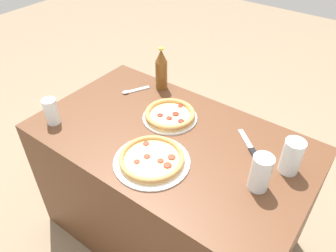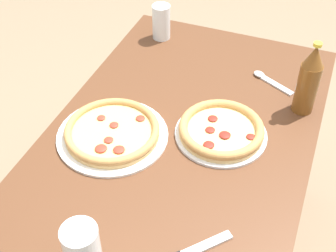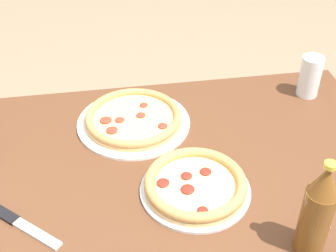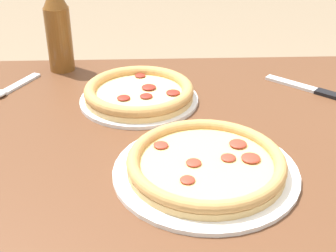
{
  "view_description": "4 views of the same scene",
  "coord_description": "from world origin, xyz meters",
  "px_view_note": "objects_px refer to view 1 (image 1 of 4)",
  "views": [
    {
      "loc": [
        -0.65,
        0.9,
        1.67
      ],
      "look_at": [
        0.01,
        -0.0,
        0.77
      ],
      "focal_mm": 35.0,
      "sensor_mm": 36.0,
      "label": 1
    },
    {
      "loc": [
        -0.86,
        -0.32,
        1.64
      ],
      "look_at": [
        0.02,
        0.03,
        0.76
      ],
      "focal_mm": 50.0,
      "sensor_mm": 36.0,
      "label": 2
    },
    {
      "loc": [
        -0.11,
        -0.87,
        1.51
      ],
      "look_at": [
        0.04,
        0.05,
        0.8
      ],
      "focal_mm": 50.0,
      "sensor_mm": 36.0,
      "label": 3
    },
    {
      "loc": [
        0.05,
        0.82,
        1.18
      ],
      "look_at": [
        0.02,
        0.07,
        0.76
      ],
      "focal_mm": 50.0,
      "sensor_mm": 36.0,
      "label": 4
    }
  ],
  "objects_px": {
    "pizza_salami": "(170,115)",
    "beer_bottle": "(161,70)",
    "glass_cola": "(260,174)",
    "glass_orange_juice": "(52,112)",
    "spoon": "(132,91)",
    "pizza_margherita": "(152,159)",
    "glass_mango_juice": "(291,158)",
    "knife": "(250,147)"
  },
  "relations": [
    {
      "from": "glass_orange_juice",
      "to": "beer_bottle",
      "type": "height_order",
      "value": "beer_bottle"
    },
    {
      "from": "glass_cola",
      "to": "spoon",
      "type": "distance_m",
      "value": 0.85
    },
    {
      "from": "pizza_margherita",
      "to": "knife",
      "type": "height_order",
      "value": "pizza_margherita"
    },
    {
      "from": "beer_bottle",
      "to": "pizza_salami",
      "type": "bearing_deg",
      "value": 135.67
    },
    {
      "from": "knife",
      "to": "pizza_salami",
      "type": "bearing_deg",
      "value": 5.54
    },
    {
      "from": "glass_cola",
      "to": "pizza_margherita",
      "type": "bearing_deg",
      "value": 18.84
    },
    {
      "from": "glass_orange_juice",
      "to": "knife",
      "type": "xyz_separation_m",
      "value": [
        -0.82,
        -0.39,
        -0.06
      ]
    },
    {
      "from": "glass_cola",
      "to": "knife",
      "type": "xyz_separation_m",
      "value": [
        0.12,
        -0.19,
        -0.07
      ]
    },
    {
      "from": "glass_cola",
      "to": "glass_orange_juice",
      "type": "height_order",
      "value": "glass_cola"
    },
    {
      "from": "glass_mango_juice",
      "to": "glass_cola",
      "type": "distance_m",
      "value": 0.16
    },
    {
      "from": "glass_mango_juice",
      "to": "glass_orange_juice",
      "type": "height_order",
      "value": "glass_mango_juice"
    },
    {
      "from": "glass_mango_juice",
      "to": "knife",
      "type": "distance_m",
      "value": 0.19
    },
    {
      "from": "pizza_salami",
      "to": "pizza_margherita",
      "type": "height_order",
      "value": "pizza_salami"
    },
    {
      "from": "beer_bottle",
      "to": "spoon",
      "type": "relative_size",
      "value": 1.57
    },
    {
      "from": "beer_bottle",
      "to": "knife",
      "type": "height_order",
      "value": "beer_bottle"
    },
    {
      "from": "glass_cola",
      "to": "knife",
      "type": "height_order",
      "value": "glass_cola"
    },
    {
      "from": "spoon",
      "to": "beer_bottle",
      "type": "bearing_deg",
      "value": -128.96
    },
    {
      "from": "pizza_margherita",
      "to": "glass_cola",
      "type": "relative_size",
      "value": 2.08
    },
    {
      "from": "pizza_salami",
      "to": "pizza_margherita",
      "type": "xyz_separation_m",
      "value": [
        -0.12,
        0.28,
        -0.0
      ]
    },
    {
      "from": "glass_orange_juice",
      "to": "spoon",
      "type": "bearing_deg",
      "value": -105.92
    },
    {
      "from": "pizza_margherita",
      "to": "beer_bottle",
      "type": "height_order",
      "value": "beer_bottle"
    },
    {
      "from": "pizza_salami",
      "to": "glass_cola",
      "type": "bearing_deg",
      "value": 164.13
    },
    {
      "from": "glass_mango_juice",
      "to": "spoon",
      "type": "xyz_separation_m",
      "value": [
        0.88,
        -0.06,
        -0.06
      ]
    },
    {
      "from": "pizza_salami",
      "to": "spoon",
      "type": "bearing_deg",
      "value": -12.7
    },
    {
      "from": "glass_cola",
      "to": "glass_orange_juice",
      "type": "bearing_deg",
      "value": 12.25
    },
    {
      "from": "glass_orange_juice",
      "to": "glass_mango_juice",
      "type": "bearing_deg",
      "value": -160.41
    },
    {
      "from": "pizza_salami",
      "to": "beer_bottle",
      "type": "bearing_deg",
      "value": -44.33
    },
    {
      "from": "knife",
      "to": "glass_cola",
      "type": "bearing_deg",
      "value": 122.35
    },
    {
      "from": "glass_cola",
      "to": "glass_orange_juice",
      "type": "xyz_separation_m",
      "value": [
        0.94,
        0.2,
        -0.01
      ]
    },
    {
      "from": "pizza_salami",
      "to": "glass_orange_juice",
      "type": "xyz_separation_m",
      "value": [
        0.42,
        0.35,
        0.04
      ]
    },
    {
      "from": "glass_mango_juice",
      "to": "knife",
      "type": "relative_size",
      "value": 0.86
    },
    {
      "from": "beer_bottle",
      "to": "glass_cola",
      "type": "bearing_deg",
      "value": 154.5
    },
    {
      "from": "pizza_salami",
      "to": "glass_orange_juice",
      "type": "distance_m",
      "value": 0.55
    },
    {
      "from": "pizza_margherita",
      "to": "knife",
      "type": "distance_m",
      "value": 0.43
    },
    {
      "from": "glass_cola",
      "to": "beer_bottle",
      "type": "bearing_deg",
      "value": -25.5
    },
    {
      "from": "pizza_margherita",
      "to": "glass_mango_juice",
      "type": "height_order",
      "value": "glass_mango_juice"
    },
    {
      "from": "pizza_salami",
      "to": "beer_bottle",
      "type": "xyz_separation_m",
      "value": [
        0.2,
        -0.19,
        0.09
      ]
    },
    {
      "from": "pizza_margherita",
      "to": "glass_cola",
      "type": "height_order",
      "value": "glass_cola"
    },
    {
      "from": "pizza_salami",
      "to": "beer_bottle",
      "type": "distance_m",
      "value": 0.29
    },
    {
      "from": "pizza_salami",
      "to": "spoon",
      "type": "height_order",
      "value": "pizza_salami"
    },
    {
      "from": "pizza_salami",
      "to": "glass_cola",
      "type": "relative_size",
      "value": 1.73
    },
    {
      "from": "glass_orange_juice",
      "to": "beer_bottle",
      "type": "distance_m",
      "value": 0.59
    }
  ]
}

